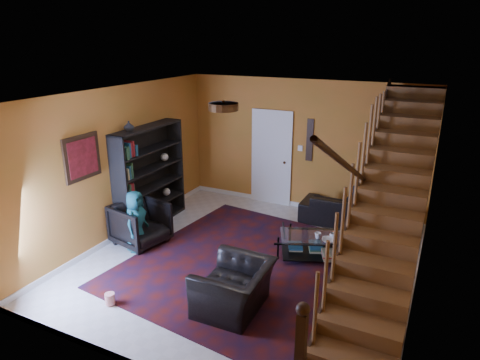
{
  "coord_description": "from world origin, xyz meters",
  "views": [
    {
      "loc": [
        2.69,
        -5.79,
        3.63
      ],
      "look_at": [
        -0.34,
        0.4,
        1.3
      ],
      "focal_mm": 32.0,
      "sensor_mm": 36.0,
      "label": 1
    }
  ],
  "objects_px": {
    "coffee_table": "(314,246)",
    "armchair_left": "(140,224)",
    "bookshelf": "(150,178)",
    "sofa": "(352,211)",
    "armchair_right": "(234,288)"
  },
  "relations": [
    {
      "from": "coffee_table",
      "to": "armchair_left",
      "type": "bearing_deg",
      "value": -164.5
    },
    {
      "from": "armchair_left",
      "to": "sofa",
      "type": "bearing_deg",
      "value": -40.68
    },
    {
      "from": "bookshelf",
      "to": "sofa",
      "type": "distance_m",
      "value": 4.07
    },
    {
      "from": "armchair_right",
      "to": "armchair_left",
      "type": "bearing_deg",
      "value": -114.34
    },
    {
      "from": "coffee_table",
      "to": "bookshelf",
      "type": "bearing_deg",
      "value": -179.77
    },
    {
      "from": "bookshelf",
      "to": "armchair_left",
      "type": "relative_size",
      "value": 2.3
    },
    {
      "from": "coffee_table",
      "to": "armchair_right",
      "type": "bearing_deg",
      "value": -107.44
    },
    {
      "from": "bookshelf",
      "to": "armchair_left",
      "type": "distance_m",
      "value": 1.06
    },
    {
      "from": "bookshelf",
      "to": "armchair_right",
      "type": "height_order",
      "value": "bookshelf"
    },
    {
      "from": "armchair_left",
      "to": "coffee_table",
      "type": "distance_m",
      "value": 3.13
    },
    {
      "from": "bookshelf",
      "to": "coffee_table",
      "type": "bearing_deg",
      "value": 0.23
    },
    {
      "from": "bookshelf",
      "to": "sofa",
      "type": "bearing_deg",
      "value": 25.08
    },
    {
      "from": "armchair_left",
      "to": "armchair_right",
      "type": "bearing_deg",
      "value": -101.28
    },
    {
      "from": "armchair_left",
      "to": "coffee_table",
      "type": "relative_size",
      "value": 0.66
    },
    {
      "from": "bookshelf",
      "to": "coffee_table",
      "type": "distance_m",
      "value": 3.44
    }
  ]
}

